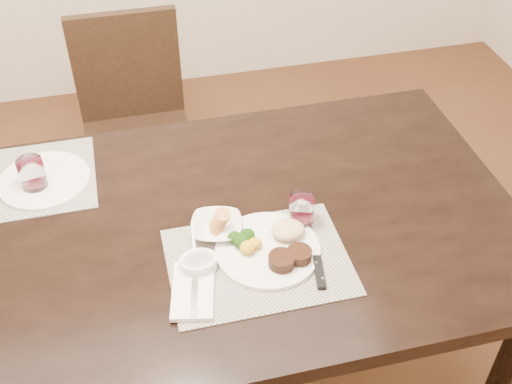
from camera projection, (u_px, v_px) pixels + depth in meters
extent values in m
cube|color=black|center=(159.00, 240.00, 1.74)|extent=(2.00, 1.00, 0.05)
cube|color=black|center=(510.00, 379.00, 1.84)|extent=(0.08, 0.08, 0.70)
cube|color=black|center=(395.00, 192.00, 2.45)|extent=(0.08, 0.08, 0.70)
cube|color=black|center=(139.00, 144.00, 2.55)|extent=(0.42, 0.42, 0.04)
cube|color=black|center=(105.00, 222.00, 2.54)|extent=(0.04, 0.04, 0.41)
cube|color=black|center=(195.00, 208.00, 2.60)|extent=(0.04, 0.04, 0.41)
cube|color=black|center=(100.00, 167.00, 2.80)|extent=(0.04, 0.04, 0.41)
cube|color=black|center=(182.00, 155.00, 2.86)|extent=(0.04, 0.04, 0.41)
cube|color=black|center=(127.00, 66.00, 2.53)|extent=(0.42, 0.04, 0.45)
cube|color=gray|center=(258.00, 262.00, 1.64)|extent=(0.46, 0.34, 0.00)
cube|color=gray|center=(15.00, 182.00, 1.88)|extent=(0.46, 0.34, 0.00)
cylinder|color=silver|center=(268.00, 250.00, 1.66)|extent=(0.27, 0.27, 0.01)
cylinder|color=black|center=(282.00, 260.00, 1.60)|extent=(0.07, 0.07, 0.03)
cylinder|color=black|center=(299.00, 255.00, 1.62)|extent=(0.06, 0.06, 0.03)
ellipsoid|color=tan|center=(288.00, 230.00, 1.68)|extent=(0.09, 0.08, 0.04)
ellipsoid|color=#173D0B|center=(242.00, 241.00, 1.65)|extent=(0.04, 0.04, 0.04)
ellipsoid|color=gold|center=(247.00, 247.00, 1.64)|extent=(0.04, 0.04, 0.03)
cube|color=white|center=(193.00, 290.00, 1.56)|extent=(0.14, 0.20, 0.01)
cube|color=silver|center=(194.00, 295.00, 1.54)|extent=(0.04, 0.13, 0.01)
cube|color=silver|center=(191.00, 268.00, 1.60)|extent=(0.03, 0.05, 0.00)
cube|color=silver|center=(305.00, 240.00, 1.69)|extent=(0.05, 0.15, 0.00)
cube|color=black|center=(319.00, 272.00, 1.60)|extent=(0.04, 0.11, 0.01)
imported|color=silver|center=(217.00, 227.00, 1.71)|extent=(0.16, 0.16, 0.03)
cylinder|color=#BC7A3B|center=(216.00, 221.00, 1.69)|extent=(0.04, 0.05, 0.04)
cylinder|color=silver|center=(198.00, 264.00, 1.61)|extent=(0.10, 0.10, 0.04)
cylinder|color=#0C3710|center=(198.00, 260.00, 1.60)|extent=(0.08, 0.08, 0.01)
cube|color=silver|center=(193.00, 237.00, 1.63)|extent=(0.01, 0.06, 0.05)
cylinder|color=white|center=(301.00, 210.00, 1.71)|extent=(0.07, 0.07, 0.09)
cylinder|color=#35040D|center=(301.00, 220.00, 1.74)|extent=(0.06, 0.06, 0.02)
cylinder|color=silver|center=(44.00, 180.00, 1.87)|extent=(0.26, 0.26, 0.01)
cylinder|color=white|center=(33.00, 175.00, 1.82)|extent=(0.07, 0.07, 0.10)
cylinder|color=#35040D|center=(36.00, 185.00, 1.84)|extent=(0.06, 0.06, 0.02)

